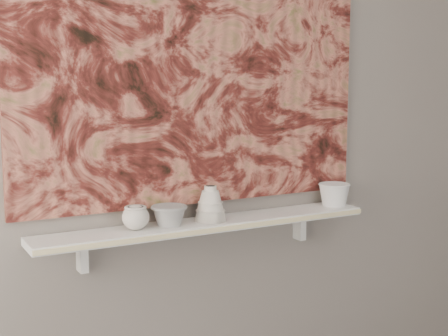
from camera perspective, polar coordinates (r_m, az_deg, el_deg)
wall_back at (r=2.49m, az=-2.50°, el=5.04°), size 3.60×0.00×3.60m
shelf at (r=2.47m, az=-1.44°, el=-5.19°), size 1.40×0.18×0.03m
shelf_stripe at (r=2.39m, az=-0.40°, el=-5.63°), size 1.40×0.01×0.02m
bracket_left at (r=2.37m, az=-12.85°, el=-7.82°), size 0.03×0.06×0.12m
bracket_right at (r=2.79m, az=6.91°, el=-5.29°), size 0.03×0.06×0.12m
painting at (r=2.48m, az=-2.37°, el=9.43°), size 1.50×0.02×1.10m
house_motif at (r=2.71m, az=6.31°, el=2.73°), size 0.09×0.00×0.08m
bowl_grey at (r=2.38m, az=-5.04°, el=-4.32°), size 0.17×0.17×0.08m
cup_cream at (r=2.33m, az=-8.08°, el=-4.50°), size 0.11×0.11×0.09m
bell_vessel at (r=2.45m, az=-1.26°, el=-3.24°), size 0.15×0.15×0.14m
bowl_white at (r=2.80m, az=10.04°, el=-2.39°), size 0.17×0.17×0.10m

